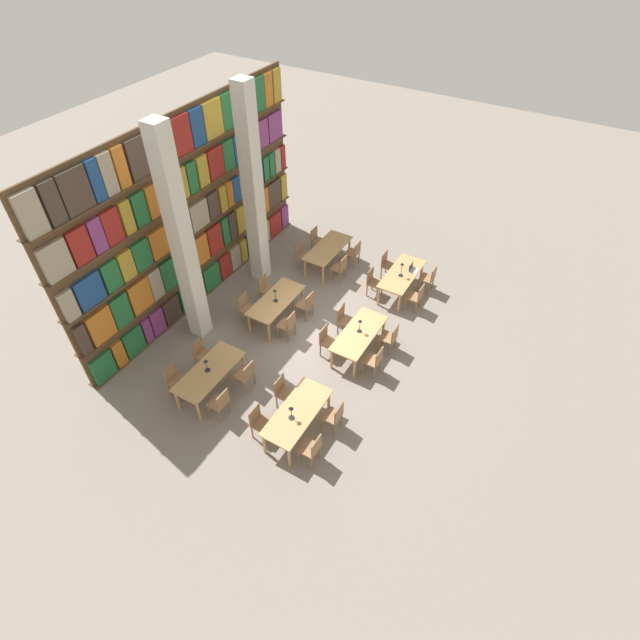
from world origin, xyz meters
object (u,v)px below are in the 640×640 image
Objects in this scene: laptop at (413,269)px; chair_13 at (175,379)px; reading_table_4 at (276,302)px; chair_22 at (354,252)px; chair_12 at (220,403)px; chair_6 at (390,337)px; chair_8 at (416,297)px; chair_16 at (288,324)px; desk_lamp_0 at (291,411)px; chair_9 at (373,281)px; desk_lamp_3 at (206,363)px; reading_table_1 at (359,335)px; reading_table_0 at (297,414)px; chair_5 at (327,341)px; chair_21 at (302,254)px; chair_15 at (202,354)px; desk_lamp_4 at (275,293)px; chair_23 at (317,240)px; chair_10 at (429,278)px; reading_table_3 at (210,373)px; chair_1 at (260,422)px; chair_4 at (374,360)px; reading_table_2 at (402,276)px; pillar_left at (182,242)px; chair_2 at (334,416)px; chair_0 at (312,448)px; desk_lamp_1 at (360,324)px; chair_19 at (266,289)px; chair_20 at (340,267)px; chair_17 at (247,307)px; chair_3 at (284,392)px; reading_table_5 at (328,250)px; chair_14 at (246,374)px; chair_7 at (344,319)px.

laptop is 0.36× the size of chair_13.
laptop reaches higher than chair_13.
chair_22 is at bearing -11.37° from reading_table_4.
chair_6 is at bearing -32.47° from chair_12.
chair_16 is at bearing 138.07° from chair_8.
chair_9 is (5.60, 0.68, -0.51)m from desk_lamp_0.
reading_table_1 is at bearing -40.41° from desk_lamp_3.
chair_5 is (2.50, 0.65, -0.16)m from reading_table_0.
chair_6 is (3.68, -0.76, -0.51)m from desk_lamp_0.
chair_9 is at bearing 87.82° from chair_21.
chair_15 is (-2.05, 2.56, 0.00)m from chair_5.
desk_lamp_4 is 3.62m from chair_23.
chair_6 reaches higher than reading_table_4.
desk_lamp_0 reaches higher than chair_15.
chair_23 is (0.03, 3.99, 0.00)m from chair_10.
reading_table_3 is 2.16× the size of chair_22.
chair_1 is 2.51m from chair_13.
reading_table_2 is at bearing 12.31° from chair_4.
chair_16 is at bearing 150.30° from laptop.
laptop is 0.36× the size of chair_12.
chair_6 is (3.99, -1.44, 0.00)m from chair_1.
laptop is at bearing 8.00° from chair_4.
chair_5 is at bearing 166.76° from laptop.
chair_10 and chair_12 have the same top height.
laptop is (4.74, -4.41, -2.24)m from pillar_left.
chair_2 is 5.92m from chair_10.
chair_12 is (-0.03, 2.51, 0.00)m from chair_0.
desk_lamp_1 is (2.54, 0.67, 0.53)m from chair_2.
chair_19 is 1.00× the size of chair_23.
reading_table_2 is (2.42, 0.74, 0.16)m from chair_6.
chair_21 is at bearing 53.46° from desk_lamp_1.
desk_lamp_4 reaches higher than desk_lamp_3.
desk_lamp_3 is (0.46, 3.24, 0.50)m from chair_0.
chair_12 is at bearing -125.51° from reading_table_3.
chair_20 is at bearing 167.74° from chair_13.
chair_16 is 1.00× the size of chair_17.
chair_3 and chair_9 have the same top height.
chair_13 and chair_20 have the same top height.
chair_2 is 1.00× the size of chair_20.
chair_6 is 5.00m from chair_23.
chair_4 is 1.00× the size of chair_17.
reading_table_5 is at bearing 22.77° from desk_lamp_0.
desk_lamp_1 is 1.10× the size of desk_lamp_3.
chair_5 is 1.00× the size of chair_14.
chair_21 is (5.03, 0.08, 0.00)m from chair_15.
chair_7 is 1.00× the size of chair_13.
chair_7 is 3.99m from reading_table_3.
chair_12 is at bearing -88.33° from chair_1.
chair_10 is 2.60m from chair_22.
chair_8 is at bearing -15.85° from desk_lamp_1.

